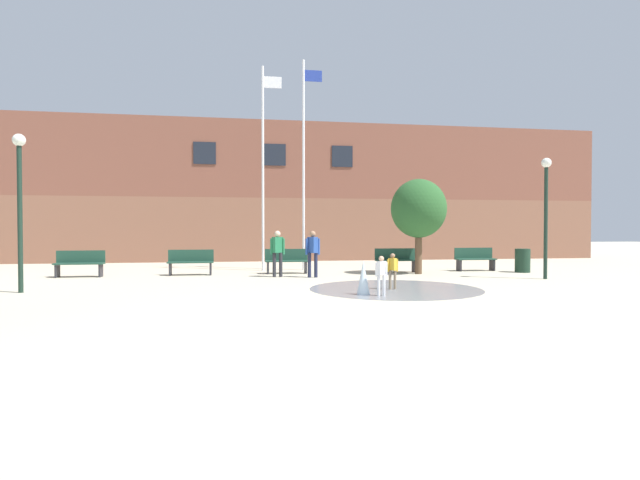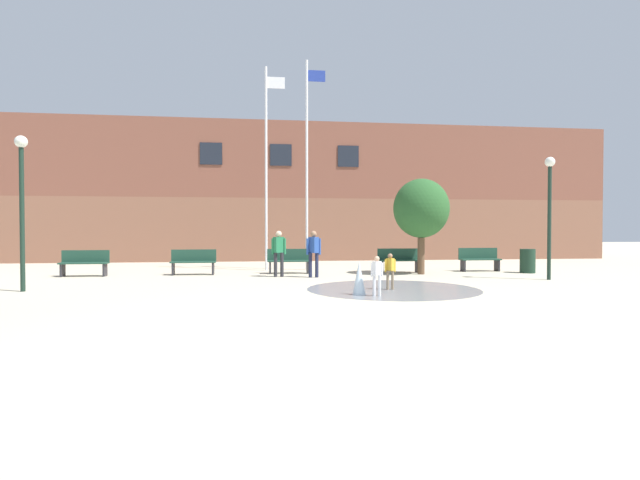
{
  "view_description": "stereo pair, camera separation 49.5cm",
  "coord_description": "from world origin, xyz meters",
  "px_view_note": "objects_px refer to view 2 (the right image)",
  "views": [
    {
      "loc": [
        -1.85,
        -8.52,
        1.64
      ],
      "look_at": [
        0.72,
        7.19,
        1.3
      ],
      "focal_mm": 28.0,
      "sensor_mm": 36.0,
      "label": 1
    },
    {
      "loc": [
        -1.36,
        -8.6,
        1.64
      ],
      "look_at": [
        0.72,
        7.19,
        1.3
      ],
      "focal_mm": 28.0,
      "sensor_mm": 36.0,
      "label": 2
    }
  ],
  "objects_px": {
    "teen_by_trashcan": "(314,250)",
    "child_in_fountain": "(377,273)",
    "lamp_post_right_lane": "(550,200)",
    "park_bench_near_trashcan": "(479,259)",
    "park_bench_far_left": "(84,263)",
    "flagpole_right": "(307,159)",
    "park_bench_left_of_flagpoles": "(193,261)",
    "child_running": "(390,268)",
    "street_tree_near_building": "(421,209)",
    "park_bench_under_right_flagpole": "(399,260)",
    "flagpole_left": "(267,163)",
    "trash_can": "(528,261)",
    "park_bench_center": "(289,261)",
    "lamp_post_left_lane": "(22,191)",
    "adult_watching": "(279,250)"
  },
  "relations": [
    {
      "from": "park_bench_under_right_flagpole",
      "to": "flagpole_left",
      "type": "distance_m",
      "value": 6.46
    },
    {
      "from": "park_bench_center",
      "to": "street_tree_near_building",
      "type": "relative_size",
      "value": 0.46
    },
    {
      "from": "teen_by_trashcan",
      "to": "child_running",
      "type": "bearing_deg",
      "value": 172.35
    },
    {
      "from": "flagpole_left",
      "to": "park_bench_center",
      "type": "bearing_deg",
      "value": -62.99
    },
    {
      "from": "teen_by_trashcan",
      "to": "flagpole_right",
      "type": "xyz_separation_m",
      "value": [
        0.13,
        3.18,
        3.53
      ]
    },
    {
      "from": "park_bench_far_left",
      "to": "teen_by_trashcan",
      "type": "distance_m",
      "value": 8.03
    },
    {
      "from": "park_bench_center",
      "to": "park_bench_under_right_flagpole",
      "type": "distance_m",
      "value": 4.18
    },
    {
      "from": "lamp_post_left_lane",
      "to": "teen_by_trashcan",
      "type": "bearing_deg",
      "value": 19.19
    },
    {
      "from": "adult_watching",
      "to": "street_tree_near_building",
      "type": "xyz_separation_m",
      "value": [
        5.21,
        0.33,
        1.46
      ]
    },
    {
      "from": "child_running",
      "to": "trash_can",
      "type": "relative_size",
      "value": 1.1
    },
    {
      "from": "park_bench_under_right_flagpole",
      "to": "lamp_post_right_lane",
      "type": "xyz_separation_m",
      "value": [
        4.06,
        -3.28,
        2.12
      ]
    },
    {
      "from": "flagpole_right",
      "to": "street_tree_near_building",
      "type": "xyz_separation_m",
      "value": [
        3.91,
        -2.48,
        -2.08
      ]
    },
    {
      "from": "trash_can",
      "to": "adult_watching",
      "type": "bearing_deg",
      "value": -177.93
    },
    {
      "from": "park_bench_under_right_flagpole",
      "to": "trash_can",
      "type": "xyz_separation_m",
      "value": [
        4.76,
        -0.8,
        -0.03
      ]
    },
    {
      "from": "park_bench_under_right_flagpole",
      "to": "flagpole_right",
      "type": "distance_m",
      "value": 5.45
    },
    {
      "from": "park_bench_center",
      "to": "adult_watching",
      "type": "bearing_deg",
      "value": -108.69
    },
    {
      "from": "park_bench_left_of_flagpoles",
      "to": "lamp_post_right_lane",
      "type": "xyz_separation_m",
      "value": [
        11.69,
        -3.34,
        2.12
      ]
    },
    {
      "from": "teen_by_trashcan",
      "to": "park_bench_near_trashcan",
      "type": "bearing_deg",
      "value": -107.84
    },
    {
      "from": "adult_watching",
      "to": "flagpole_left",
      "type": "bearing_deg",
      "value": 63.99
    },
    {
      "from": "park_bench_center",
      "to": "park_bench_under_right_flagpole",
      "type": "relative_size",
      "value": 1.0
    },
    {
      "from": "child_running",
      "to": "lamp_post_left_lane",
      "type": "height_order",
      "value": "lamp_post_left_lane"
    },
    {
      "from": "park_bench_near_trashcan",
      "to": "park_bench_far_left",
      "type": "bearing_deg",
      "value": -179.08
    },
    {
      "from": "teen_by_trashcan",
      "to": "flagpole_left",
      "type": "bearing_deg",
      "value": -6.55
    },
    {
      "from": "park_bench_near_trashcan",
      "to": "trash_can",
      "type": "relative_size",
      "value": 1.78
    },
    {
      "from": "street_tree_near_building",
      "to": "trash_can",
      "type": "bearing_deg",
      "value": 0.11
    },
    {
      "from": "park_bench_far_left",
      "to": "park_bench_near_trashcan",
      "type": "xyz_separation_m",
      "value": [
        14.63,
        0.23,
        0.0
      ]
    },
    {
      "from": "teen_by_trashcan",
      "to": "flagpole_left",
      "type": "xyz_separation_m",
      "value": [
        -1.5,
        3.18,
        3.37
      ]
    },
    {
      "from": "park_bench_far_left",
      "to": "child_in_fountain",
      "type": "bearing_deg",
      "value": -35.66
    },
    {
      "from": "park_bench_far_left",
      "to": "trash_can",
      "type": "relative_size",
      "value": 1.78
    },
    {
      "from": "park_bench_left_of_flagpoles",
      "to": "flagpole_left",
      "type": "height_order",
      "value": "flagpole_left"
    },
    {
      "from": "flagpole_left",
      "to": "lamp_post_right_lane",
      "type": "height_order",
      "value": "flagpole_left"
    },
    {
      "from": "child_in_fountain",
      "to": "street_tree_near_building",
      "type": "relative_size",
      "value": 0.28
    },
    {
      "from": "park_bench_center",
      "to": "teen_by_trashcan",
      "type": "xyz_separation_m",
      "value": [
        0.73,
        -1.67,
        0.45
      ]
    },
    {
      "from": "teen_by_trashcan",
      "to": "child_in_fountain",
      "type": "height_order",
      "value": "teen_by_trashcan"
    },
    {
      "from": "park_bench_left_of_flagpoles",
      "to": "child_running",
      "type": "relative_size",
      "value": 1.62
    },
    {
      "from": "teen_by_trashcan",
      "to": "lamp_post_right_lane",
      "type": "relative_size",
      "value": 0.4
    },
    {
      "from": "flagpole_left",
      "to": "street_tree_near_building",
      "type": "xyz_separation_m",
      "value": [
        5.54,
        -2.48,
        -1.91
      ]
    },
    {
      "from": "park_bench_far_left",
      "to": "park_bench_under_right_flagpole",
      "type": "height_order",
      "value": "same"
    },
    {
      "from": "child_in_fountain",
      "to": "street_tree_near_building",
      "type": "bearing_deg",
      "value": -151.71
    },
    {
      "from": "park_bench_left_of_flagpoles",
      "to": "park_bench_under_right_flagpole",
      "type": "relative_size",
      "value": 1.0
    },
    {
      "from": "park_bench_under_right_flagpole",
      "to": "trash_can",
      "type": "height_order",
      "value": "park_bench_under_right_flagpole"
    },
    {
      "from": "flagpole_right",
      "to": "park_bench_left_of_flagpoles",
      "type": "bearing_deg",
      "value": -159.55
    },
    {
      "from": "park_bench_near_trashcan",
      "to": "lamp_post_right_lane",
      "type": "bearing_deg",
      "value": -77.63
    },
    {
      "from": "park_bench_left_of_flagpoles",
      "to": "park_bench_far_left",
      "type": "bearing_deg",
      "value": -178.04
    },
    {
      "from": "park_bench_left_of_flagpoles",
      "to": "child_in_fountain",
      "type": "height_order",
      "value": "child_in_fountain"
    },
    {
      "from": "teen_by_trashcan",
      "to": "lamp_post_left_lane",
      "type": "bearing_deg",
      "value": 77.41
    },
    {
      "from": "park_bench_under_right_flagpole",
      "to": "flagpole_left",
      "type": "xyz_separation_m",
      "value": [
        -4.94,
        1.67,
        3.82
      ]
    },
    {
      "from": "child_in_fountain",
      "to": "flagpole_right",
      "type": "distance_m",
      "value": 9.02
    },
    {
      "from": "child_in_fountain",
      "to": "lamp_post_left_lane",
      "type": "bearing_deg",
      "value": -46.3
    },
    {
      "from": "park_bench_near_trashcan",
      "to": "flagpole_right",
      "type": "distance_m",
      "value": 7.87
    }
  ]
}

